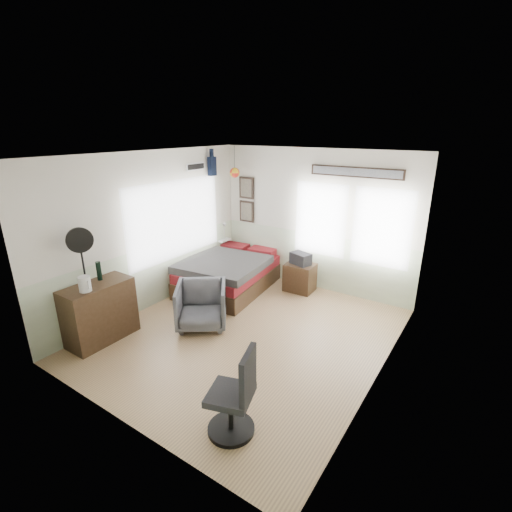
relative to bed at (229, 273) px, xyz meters
The scene contains 12 objects.
ground_plane 1.82m from the bed, 43.56° to the right, with size 4.00×4.50×0.01m, color #997354.
room_shell 2.07m from the bed, 40.63° to the right, with size 4.02×4.52×2.71m.
wall_decor 1.94m from the bed, 74.78° to the left, with size 3.55×1.32×1.44m.
bed is the anchor object (origin of this frame).
dresser 2.61m from the bed, 99.73° to the right, with size 0.48×1.00×0.90m, color #342212.
armchair 1.52m from the bed, 69.16° to the right, with size 0.77×0.79×0.72m, color #52535D.
nightstand 1.40m from the bed, 28.93° to the left, with size 0.55×0.44×0.55m, color #342212.
task_chair 3.73m from the bed, 51.32° to the right, with size 0.55×0.55×1.00m.
kettle 2.89m from the bed, 97.01° to the right, with size 0.19×0.16×0.22m.
bottle 2.59m from the bed, 102.39° to the right, with size 0.07×0.07×0.28m, color black.
stand_fan 2.99m from the bed, 100.37° to the right, with size 0.22×0.34×0.87m.
black_bag 1.44m from the bed, 28.93° to the left, with size 0.38×0.25×0.22m, color black.
Camera 1 is at (2.92, -4.13, 3.05)m, focal length 26.00 mm.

